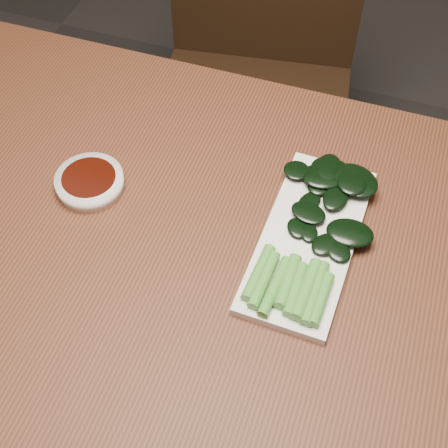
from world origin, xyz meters
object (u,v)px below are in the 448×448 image
at_px(table, 206,282).
at_px(gai_lan, 317,228).
at_px(chair_far, 255,77).
at_px(sauce_bowl, 90,182).
at_px(serving_plate, 309,239).

distance_m(table, gai_lan, 0.19).
relative_size(chair_far, sauce_bowl, 8.38).
bearing_deg(table, serving_plate, 28.69).
relative_size(chair_far, gai_lan, 2.84).
bearing_deg(gai_lan, sauce_bowl, -176.83).
bearing_deg(serving_plate, gai_lan, 52.54).
height_order(serving_plate, gai_lan, gai_lan).
bearing_deg(table, gai_lan, 30.58).
distance_m(sauce_bowl, gai_lan, 0.36).
height_order(table, gai_lan, gai_lan).
distance_m(serving_plate, gai_lan, 0.02).
bearing_deg(sauce_bowl, table, -16.97).
height_order(table, sauce_bowl, sauce_bowl).
bearing_deg(sauce_bowl, serving_plate, 1.47).
xyz_separation_m(sauce_bowl, gai_lan, (0.36, 0.02, 0.01)).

